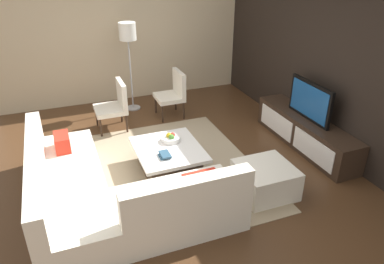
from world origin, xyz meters
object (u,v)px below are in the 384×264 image
(sectional_couch, at_px, (106,193))
(fruit_bowl, at_px, (171,138))
(coffee_table, at_px, (169,158))
(accent_chair_far, at_px, (174,91))
(media_console, at_px, (305,132))
(book_stack, at_px, (165,155))
(floor_lamp, at_px, (128,37))
(ottoman, at_px, (265,180))
(television, at_px, (310,101))
(accent_chair_near, at_px, (115,103))

(sectional_couch, xyz_separation_m, fruit_bowl, (-0.80, 1.10, 0.15))
(coffee_table, bearing_deg, accent_chair_far, 159.06)
(fruit_bowl, bearing_deg, media_console, 82.75)
(fruit_bowl, bearing_deg, book_stack, -28.80)
(floor_lamp, distance_m, fruit_bowl, 2.48)
(media_console, height_order, ottoman, media_console)
(sectional_couch, xyz_separation_m, ottoman, (0.35, 2.03, -0.08))
(coffee_table, distance_m, ottoman, 1.41)
(coffee_table, height_order, floor_lamp, floor_lamp)
(floor_lamp, bearing_deg, media_console, 41.61)
(media_console, relative_size, television, 2.25)
(floor_lamp, xyz_separation_m, ottoman, (3.42, 0.99, -1.24))
(television, relative_size, ottoman, 1.36)
(sectional_couch, distance_m, fruit_bowl, 1.37)
(fruit_bowl, relative_size, book_stack, 1.29)
(floor_lamp, xyz_separation_m, book_stack, (2.67, -0.16, -1.03))
(fruit_bowl, distance_m, book_stack, 0.46)
(ottoman, xyz_separation_m, accent_chair_far, (-2.82, -0.32, 0.29))
(sectional_couch, bearing_deg, television, 98.97)
(television, relative_size, accent_chair_far, 1.10)
(television, xyz_separation_m, accent_chair_far, (-1.94, -1.59, -0.31))
(accent_chair_far, bearing_deg, media_console, 48.60)
(coffee_table, height_order, fruit_bowl, fruit_bowl)
(television, distance_m, fruit_bowl, 2.25)
(floor_lamp, distance_m, accent_chair_far, 1.31)
(ottoman, relative_size, book_stack, 3.22)
(television, relative_size, floor_lamp, 0.56)
(floor_lamp, bearing_deg, accent_chair_near, -31.14)
(sectional_couch, height_order, fruit_bowl, sectional_couch)
(media_console, bearing_deg, ottoman, -55.56)
(fruit_bowl, bearing_deg, coffee_table, -29.05)
(sectional_couch, relative_size, accent_chair_far, 2.87)
(ottoman, distance_m, fruit_bowl, 1.49)
(television, height_order, fruit_bowl, television)
(accent_chair_far, bearing_deg, sectional_couch, -25.45)
(television, xyz_separation_m, floor_lamp, (-2.55, -2.26, 0.64))
(fruit_bowl, height_order, accent_chair_far, accent_chair_far)
(television, distance_m, book_stack, 2.45)
(media_console, xyz_separation_m, fruit_bowl, (-0.28, -2.20, 0.18))
(television, bearing_deg, accent_chair_near, -122.96)
(floor_lamp, bearing_deg, television, 41.61)
(media_console, relative_size, coffee_table, 2.02)
(sectional_couch, xyz_separation_m, book_stack, (-0.40, 0.88, 0.12))
(media_console, height_order, floor_lamp, floor_lamp)
(sectional_couch, bearing_deg, ottoman, 80.13)
(accent_chair_near, relative_size, accent_chair_far, 1.00)
(media_console, xyz_separation_m, book_stack, (0.12, -2.42, 0.16))
(sectional_couch, height_order, accent_chair_far, accent_chair_far)
(media_console, bearing_deg, floor_lamp, -138.39)
(media_console, height_order, coffee_table, media_console)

